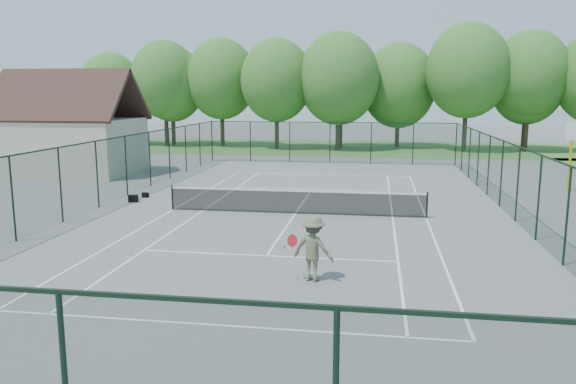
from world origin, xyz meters
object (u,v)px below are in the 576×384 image
object	(u,v)px
tennis_net	(295,201)
tennis_player	(313,248)
sports_bag_a	(133,199)
basketball_goal	(575,143)

from	to	relation	value
tennis_net	tennis_player	xyz separation A→B (m)	(1.72, -8.51, 0.34)
tennis_net	sports_bag_a	size ratio (longest dim) A/B	25.75
basketball_goal	sports_bag_a	bearing A→B (deg)	-164.29
tennis_net	sports_bag_a	bearing A→B (deg)	170.04
tennis_net	basketball_goal	bearing A→B (deg)	28.90
tennis_net	tennis_player	bearing A→B (deg)	-78.60
tennis_net	sports_bag_a	world-z (taller)	tennis_net
tennis_player	basketball_goal	bearing A→B (deg)	53.63
basketball_goal	tennis_player	xyz separation A→B (m)	(-11.74, -15.94, -1.66)
basketball_goal	sports_bag_a	world-z (taller)	basketball_goal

